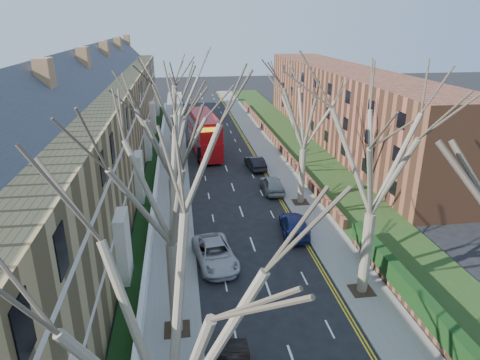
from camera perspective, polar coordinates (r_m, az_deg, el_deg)
name	(u,v)px	position (r m, az deg, el deg)	size (l,w,h in m)	color
pavement_left	(174,155)	(54.60, -8.83, 3.34)	(3.00, 102.00, 0.12)	slate
pavement_right	(267,151)	(55.68, 3.63, 3.88)	(3.00, 102.00, 0.12)	slate
terrace_left	(95,129)	(46.26, -18.79, 6.42)	(9.70, 78.00, 13.60)	#98804D
flats_right	(344,105)	(61.53, 13.64, 9.66)	(13.97, 54.00, 10.00)	brown
wall_hedge_right	(452,341)	(24.72, 26.39, -18.72)	(0.70, 24.00, 1.80)	brown
front_wall_left	(158,172)	(46.88, -10.91, 1.05)	(0.30, 78.00, 1.00)	white
grass_verge_right	(301,149)	(56.72, 8.10, 4.12)	(6.00, 102.00, 0.06)	#1E3412
tree_left_near	(161,311)	(11.59, -10.47, -16.79)	(9.80, 9.80, 13.73)	brown
tree_left_mid	(167,165)	(20.27, -9.73, 1.97)	(10.50, 10.50, 14.71)	brown
tree_left_far	(170,124)	(30.00, -9.34, 7.38)	(10.15, 10.15, 14.22)	brown
tree_left_dist	(171,92)	(41.74, -9.17, 11.47)	(10.50, 10.50, 14.71)	brown
tree_right_mid	(379,144)	(24.61, 18.00, 4.54)	(10.50, 10.50, 14.71)	brown
tree_right_far	(306,104)	(37.42, 8.76, 9.99)	(10.15, 10.15, 14.22)	brown
double_decker_bus	(204,135)	(54.45, -4.78, 6.03)	(3.75, 11.91, 4.87)	#A20B0E
car_left_far	(215,254)	(30.05, -3.34, -9.80)	(2.53, 5.48, 1.52)	#AFAFB5
car_right_near	(294,225)	(34.29, 7.26, -5.96)	(2.05, 5.04, 1.46)	navy
car_right_mid	(272,184)	(42.23, 4.31, -0.56)	(1.88, 4.66, 1.59)	gray
car_right_far	(255,163)	(48.69, 2.05, 2.30)	(1.56, 4.47, 1.47)	black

